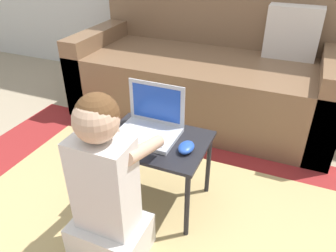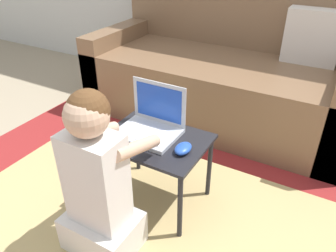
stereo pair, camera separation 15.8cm
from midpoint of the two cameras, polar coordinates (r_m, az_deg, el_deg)
name	(u,v)px [view 2 (the right image)]	position (r m, az deg, el deg)	size (l,w,h in m)	color
ground_plane	(149,232)	(1.67, -0.56, -18.17)	(16.00, 16.00, 0.00)	gray
area_rug	(137,221)	(1.72, -2.71, -16.29)	(2.60, 1.76, 0.01)	maroon
couch	(222,75)	(2.57, 11.23, 8.69)	(1.90, 0.92, 0.92)	brown
laptop_desk	(155,147)	(1.62, 0.55, -3.85)	(0.51, 0.38, 0.39)	black
laptop	(150,126)	(1.62, -0.31, 0.00)	(0.30, 0.23, 0.24)	#B7BCC6
computer_mouse	(183,148)	(1.50, 5.68, -4.01)	(0.07, 0.10, 0.04)	#234CB2
person_seated	(98,184)	(1.39, -8.92, -10.07)	(0.32, 0.41, 0.79)	silver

